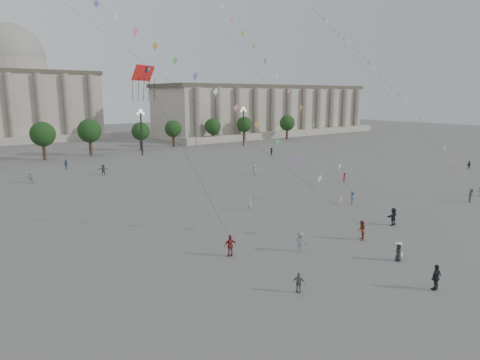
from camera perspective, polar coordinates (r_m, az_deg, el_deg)
ground at (r=37.90m, az=12.99°, el=-10.46°), size 360.00×360.00×0.00m
hall_east at (r=154.85m, az=3.74°, el=9.27°), size 84.00×26.22×17.20m
hall_central at (r=153.64m, az=-27.97°, el=10.15°), size 48.30×34.30×35.50m
tree_row at (r=104.01m, az=-22.44°, el=5.78°), size 137.12×5.12×8.00m
lamp_post_mid_east at (r=101.53m, az=-13.05°, el=7.34°), size 2.00×0.90×10.65m
lamp_post_far_east at (r=117.34m, az=0.46°, el=8.12°), size 2.00×0.90×10.65m
person_crowd_0 at (r=88.18m, az=-22.18°, el=1.98°), size 1.03×0.98×1.71m
person_crowd_3 at (r=49.13m, az=19.75°, el=-4.61°), size 1.81×0.66×1.92m
person_crowd_4 at (r=76.02m, az=-26.12°, el=0.32°), size 1.74×1.20×1.81m
person_crowd_6 at (r=39.06m, az=8.03°, el=-8.16°), size 1.38×1.18×1.85m
person_crowd_7 at (r=74.68m, az=1.98°, el=1.33°), size 1.70×1.53×1.88m
person_crowd_8 at (r=71.10m, az=13.78°, el=0.35°), size 1.07×0.76×1.51m
person_crowd_9 at (r=99.59m, az=4.22°, el=3.80°), size 1.54×1.64×1.84m
person_crowd_12 at (r=78.68m, az=-17.76°, el=1.32°), size 1.86×1.04×1.91m
person_crowd_13 at (r=52.26m, az=1.26°, el=-3.15°), size 0.64×0.72×1.66m
person_crowd_15 at (r=91.87m, az=28.20°, el=1.77°), size 0.83×0.93×1.57m
tourist_0 at (r=37.61m, az=-1.29°, el=-8.75°), size 1.22×0.77×1.94m
tourist_3 at (r=31.47m, az=7.86°, el=-13.42°), size 0.80×0.94×1.52m
tourist_4 at (r=34.54m, az=24.69°, el=-11.71°), size 1.15×0.50×1.94m
kite_flyer_0 at (r=43.31m, az=15.89°, el=-6.48°), size 1.18×1.15×1.91m
kite_flyer_1 at (r=56.70m, az=14.79°, el=-2.32°), size 1.31×1.07×1.76m
kite_flyer_2 at (r=63.87m, az=28.48°, el=-1.82°), size 1.03×0.91×1.76m
hat_person at (r=39.07m, az=20.39°, el=-8.96°), size 0.85×0.72×1.69m
dragon_kite at (r=30.70m, az=-12.59°, el=12.27°), size 5.01×1.61×15.82m
kite_train_east at (r=83.57m, az=16.78°, el=14.41°), size 19.44×45.73×60.08m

